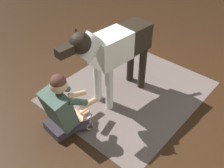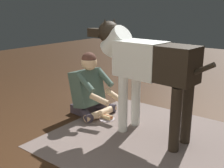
{
  "view_description": "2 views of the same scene",
  "coord_description": "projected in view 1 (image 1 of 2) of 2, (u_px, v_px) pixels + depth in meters",
  "views": [
    {
      "loc": [
        2.33,
        2.09,
        2.59
      ],
      "look_at": [
        0.38,
        0.38,
        0.51
      ],
      "focal_mm": 42.43,
      "sensor_mm": 36.0,
      "label": 1
    },
    {
      "loc": [
        -1.3,
        2.63,
        1.39
      ],
      "look_at": [
        0.55,
        0.16,
        0.5
      ],
      "focal_mm": 43.0,
      "sensor_mm": 36.0,
      "label": 2
    }
  ],
  "objects": [
    {
      "name": "hot_dog_on_plate",
      "position": [
        84.0,
        114.0,
        3.59
      ],
      "size": [
        0.21,
        0.21,
        0.06
      ],
      "color": "silver",
      "rests_on": "ground"
    },
    {
      "name": "large_dog",
      "position": [
        114.0,
        49.0,
        3.41
      ],
      "size": [
        1.59,
        0.42,
        1.26
      ],
      "color": "white",
      "rests_on": "ground"
    },
    {
      "name": "person_sitting_on_floor",
      "position": [
        62.0,
        108.0,
        3.23
      ],
      "size": [
        0.69,
        0.58,
        0.84
      ],
      "color": "#38303A",
      "rests_on": "ground"
    },
    {
      "name": "area_rug",
      "position": [
        129.0,
        91.0,
        4.0
      ],
      "size": [
        2.2,
        1.9,
        0.01
      ],
      "primitive_type": "cube",
      "color": "#776660",
      "rests_on": "ground"
    },
    {
      "name": "ground_plane",
      "position": [
        109.0,
        88.0,
        4.06
      ],
      "size": [
        14.01,
        14.01,
        0.0
      ],
      "primitive_type": "plane",
      "color": "#3B2312"
    }
  ]
}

